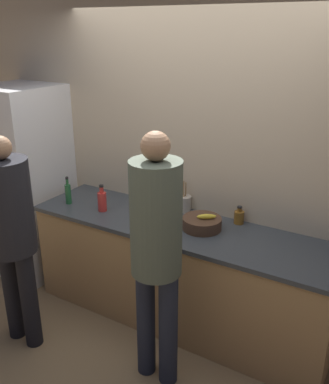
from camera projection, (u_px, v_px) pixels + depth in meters
name	position (u px, v px, depth m)	size (l,w,h in m)	color
ground_plane	(154.00, 342.00, 3.40)	(14.00, 14.00, 0.00)	#8C704C
wall_back	(201.00, 163.00, 3.52)	(5.20, 0.06, 2.60)	#C6B293
counter	(179.00, 272.00, 3.56)	(2.54, 0.72, 0.88)	tan
refrigerator	(27.00, 182.00, 4.18)	(0.68, 0.73, 1.86)	white
person_left	(11.00, 227.00, 3.09)	(0.35, 0.35, 1.67)	black
person_center	(156.00, 244.00, 2.71)	(0.33, 0.33, 1.79)	#232838
fruit_bowl	(202.00, 223.00, 3.30)	(0.30, 0.30, 0.13)	#4C3323
utensil_crock	(184.00, 203.00, 3.62)	(0.12, 0.12, 0.26)	#ADA393
bottle_red	(102.00, 201.00, 3.61)	(0.07, 0.07, 0.23)	red
bottle_green	(68.00, 193.00, 3.76)	(0.05, 0.05, 0.25)	#236033
bottle_amber	(239.00, 217.00, 3.39)	(0.08, 0.08, 0.15)	brown
cup_white	(154.00, 198.00, 3.78)	(0.09, 0.09, 0.10)	white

